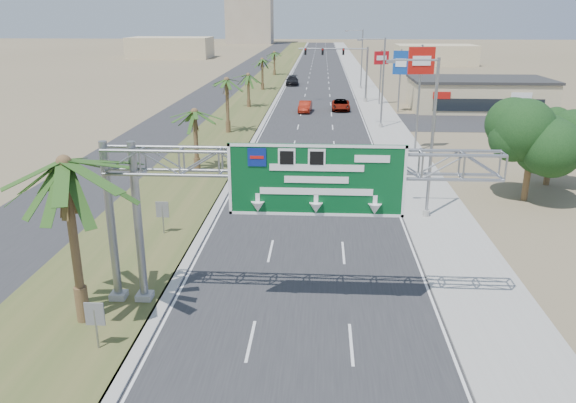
% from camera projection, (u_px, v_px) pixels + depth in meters
% --- Properties ---
extents(road, '(12.00, 300.00, 0.02)m').
position_uv_depth(road, '(319.00, 76.00, 119.81)').
color(road, '#28282B').
rests_on(road, ground).
extents(sidewalk_right, '(4.00, 300.00, 0.10)m').
position_uv_depth(sidewalk_right, '(359.00, 76.00, 119.32)').
color(sidewalk_right, '#9E9B93').
rests_on(sidewalk_right, ground).
extents(median_grass, '(7.00, 300.00, 0.12)m').
position_uv_depth(median_grass, '(272.00, 75.00, 120.36)').
color(median_grass, '#415224').
rests_on(median_grass, ground).
extents(opposing_road, '(8.00, 300.00, 0.02)m').
position_uv_depth(opposing_road, '(240.00, 75.00, 120.76)').
color(opposing_road, '#28282B').
rests_on(opposing_road, ground).
extents(sign_gantry, '(16.75, 1.24, 7.50)m').
position_uv_depth(sign_gantry, '(279.00, 176.00, 23.19)').
color(sign_gantry, gray).
rests_on(sign_gantry, ground).
extents(palm_near, '(5.70, 5.70, 8.35)m').
position_uv_depth(palm_near, '(64.00, 164.00, 21.55)').
color(palm_near, brown).
rests_on(palm_near, ground).
extents(palm_row_b, '(3.99, 3.99, 5.95)m').
position_uv_depth(palm_row_b, '(194.00, 113.00, 44.93)').
color(palm_row_b, brown).
rests_on(palm_row_b, ground).
extents(palm_row_c, '(3.99, 3.99, 6.75)m').
position_uv_depth(palm_row_c, '(227.00, 81.00, 59.84)').
color(palm_row_c, brown).
rests_on(palm_row_c, ground).
extents(palm_row_d, '(3.99, 3.99, 5.45)m').
position_uv_depth(palm_row_d, '(248.00, 76.00, 77.28)').
color(palm_row_d, brown).
rests_on(palm_row_d, ground).
extents(palm_row_e, '(3.99, 3.99, 6.15)m').
position_uv_depth(palm_row_e, '(262.00, 60.00, 95.06)').
color(palm_row_e, brown).
rests_on(palm_row_e, ground).
extents(palm_row_f, '(3.99, 3.99, 5.75)m').
position_uv_depth(palm_row_f, '(274.00, 53.00, 118.86)').
color(palm_row_f, brown).
rests_on(palm_row_f, ground).
extents(streetlight_near, '(3.27, 0.44, 10.00)m').
position_uv_depth(streetlight_near, '(428.00, 146.00, 34.59)').
color(streetlight_near, gray).
rests_on(streetlight_near, ground).
extents(streetlight_mid, '(3.27, 0.44, 10.00)m').
position_uv_depth(streetlight_mid, '(381.00, 87.00, 63.00)').
color(streetlight_mid, gray).
rests_on(streetlight_mid, ground).
extents(streetlight_far, '(3.27, 0.44, 10.00)m').
position_uv_depth(streetlight_far, '(361.00, 61.00, 97.09)').
color(streetlight_far, gray).
rests_on(streetlight_far, ground).
extents(signal_mast, '(10.28, 0.71, 8.00)m').
position_uv_depth(signal_mast, '(353.00, 69.00, 81.98)').
color(signal_mast, gray).
rests_on(signal_mast, ground).
extents(store_building, '(18.00, 10.00, 4.00)m').
position_uv_depth(store_building, '(478.00, 95.00, 76.28)').
color(store_building, '#C7B586').
rests_on(store_building, ground).
extents(oak_near, '(4.50, 4.50, 6.80)m').
position_uv_depth(oak_near, '(533.00, 137.00, 38.00)').
color(oak_near, brown).
rests_on(oak_near, ground).
extents(oak_far, '(3.50, 3.50, 5.60)m').
position_uv_depth(oak_far, '(553.00, 136.00, 41.84)').
color(oak_far, brown).
rests_on(oak_far, ground).
extents(median_signback_a, '(0.75, 0.08, 2.08)m').
position_uv_depth(median_signback_a, '(95.00, 317.00, 21.31)').
color(median_signback_a, gray).
rests_on(median_signback_a, ground).
extents(median_signback_b, '(0.75, 0.08, 2.08)m').
position_uv_depth(median_signback_b, '(162.00, 212.00, 32.71)').
color(median_signback_b, gray).
rests_on(median_signback_b, ground).
extents(tower_distant, '(20.00, 16.00, 35.00)m').
position_uv_depth(tower_distant, '(250.00, 3.00, 248.65)').
color(tower_distant, tan).
rests_on(tower_distant, ground).
extents(building_distant_left, '(24.00, 14.00, 6.00)m').
position_uv_depth(building_distant_left, '(171.00, 48.00, 168.74)').
color(building_distant_left, '#C7B586').
rests_on(building_distant_left, ground).
extents(building_distant_right, '(20.00, 12.00, 5.00)m').
position_uv_depth(building_distant_right, '(435.00, 55.00, 145.75)').
color(building_distant_right, '#C7B586').
rests_on(building_distant_right, ground).
extents(car_left_lane, '(1.79, 4.23, 1.43)m').
position_uv_depth(car_left_lane, '(271.00, 163.00, 46.49)').
color(car_left_lane, black).
rests_on(car_left_lane, ground).
extents(car_mid_lane, '(1.84, 4.55, 1.47)m').
position_uv_depth(car_mid_lane, '(305.00, 107.00, 74.73)').
color(car_mid_lane, maroon).
rests_on(car_mid_lane, ground).
extents(car_right_lane, '(2.48, 5.24, 1.44)m').
position_uv_depth(car_right_lane, '(341.00, 105.00, 76.21)').
color(car_right_lane, gray).
rests_on(car_right_lane, ground).
extents(car_far, '(2.46, 5.67, 1.62)m').
position_uv_depth(car_far, '(292.00, 81.00, 103.60)').
color(car_far, black).
rests_on(car_far, ground).
extents(pole_sign_red_near, '(2.42, 0.61, 9.84)m').
position_uv_depth(pole_sign_red_near, '(421.00, 68.00, 50.90)').
color(pole_sign_red_near, gray).
rests_on(pole_sign_red_near, ground).
extents(pole_sign_blue, '(2.01, 0.78, 8.17)m').
position_uv_depth(pole_sign_blue, '(401.00, 65.00, 72.94)').
color(pole_sign_blue, gray).
rests_on(pole_sign_blue, ground).
extents(pole_sign_red_far, '(2.14, 1.15, 7.71)m').
position_uv_depth(pole_sign_red_far, '(381.00, 62.00, 79.19)').
color(pole_sign_red_far, gray).
rests_on(pole_sign_red_far, ground).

